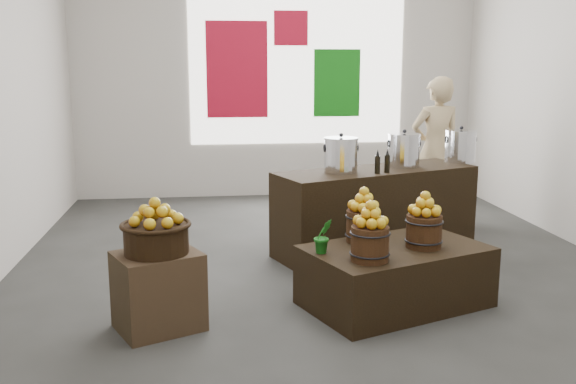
{
  "coord_description": "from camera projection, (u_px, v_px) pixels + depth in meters",
  "views": [
    {
      "loc": [
        -1.05,
        -6.15,
        1.99
      ],
      "look_at": [
        -0.33,
        -0.4,
        0.83
      ],
      "focal_mm": 40.0,
      "sensor_mm": 36.0,
      "label": 1
    }
  ],
  "objects": [
    {
      "name": "wicker_basket",
      "position": [
        156.0,
        239.0,
        4.77
      ],
      "size": [
        0.48,
        0.48,
        0.22
      ],
      "primitive_type": "cylinder",
      "color": "black",
      "rests_on": "crate"
    },
    {
      "name": "oil_cruets",
      "position": [
        390.0,
        160.0,
        6.53
      ],
      "size": [
        0.17,
        0.11,
        0.25
      ],
      "primitive_type": null,
      "rotation": [
        0.0,
        0.0,
        0.36
      ],
      "color": "black",
      "rests_on": "counter"
    },
    {
      "name": "counter",
      "position": [
        376.0,
        211.0,
        6.84
      ],
      "size": [
        2.3,
        1.42,
        0.9
      ],
      "primitive_type": "cube",
      "rotation": [
        0.0,
        0.0,
        0.36
      ],
      "color": "black",
      "rests_on": "ground"
    },
    {
      "name": "apples_in_bucket_front_right",
      "position": [
        425.0,
        204.0,
        5.21
      ],
      "size": [
        0.22,
        0.22,
        0.2
      ],
      "primitive_type": null,
      "color": "#901B04",
      "rests_on": "apple_bucket_front_right"
    },
    {
      "name": "stock_pot_right",
      "position": [
        460.0,
        147.0,
        7.24
      ],
      "size": [
        0.34,
        0.34,
        0.34
      ],
      "primitive_type": "cylinder",
      "color": "silver",
      "rests_on": "counter"
    },
    {
      "name": "stock_pot_left",
      "position": [
        341.0,
        156.0,
        6.51
      ],
      "size": [
        0.34,
        0.34,
        0.34
      ],
      "primitive_type": "cylinder",
      "color": "silver",
      "rests_on": "counter"
    },
    {
      "name": "apple_bucket_rear",
      "position": [
        363.0,
        226.0,
        5.43
      ],
      "size": [
        0.29,
        0.29,
        0.27
      ],
      "primitive_type": "cylinder",
      "color": "#3D2210",
      "rests_on": "display_table"
    },
    {
      "name": "crate",
      "position": [
        158.0,
        291.0,
        4.85
      ],
      "size": [
        0.75,
        0.7,
        0.6
      ],
      "primitive_type": "cube",
      "rotation": [
        0.0,
        0.0,
        0.43
      ],
      "color": "#4A3322",
      "rests_on": "ground"
    },
    {
      "name": "shopper",
      "position": [
        435.0,
        149.0,
        8.17
      ],
      "size": [
        0.71,
        0.51,
        1.83
      ],
      "primitive_type": "imported",
      "rotation": [
        0.0,
        0.0,
        3.25
      ],
      "color": "tan",
      "rests_on": "ground"
    },
    {
      "name": "herb_garnish_right",
      "position": [
        420.0,
        219.0,
        5.63
      ],
      "size": [
        0.28,
        0.26,
        0.28
      ],
      "primitive_type": "imported",
      "rotation": [
        0.0,
        0.0,
        0.15
      ],
      "color": "#156717",
      "rests_on": "display_table"
    },
    {
      "name": "deco_red_left",
      "position": [
        237.0,
        70.0,
        9.43
      ],
      "size": [
        0.9,
        0.04,
        1.4
      ],
      "primitive_type": "cube",
      "color": "#AB0D25",
      "rests_on": "back_wall"
    },
    {
      "name": "apple_bucket_front_right",
      "position": [
        424.0,
        231.0,
        5.26
      ],
      "size": [
        0.29,
        0.29,
        0.27
      ],
      "primitive_type": "cylinder",
      "color": "#3D2210",
      "rests_on": "display_table"
    },
    {
      "name": "ground",
      "position": [
        315.0,
        263.0,
        6.5
      ],
      "size": [
        7.0,
        7.0,
        0.0
      ],
      "primitive_type": "plane",
      "color": "#383836",
      "rests_on": "ground"
    },
    {
      "name": "back_opening",
      "position": [
        297.0,
        63.0,
        9.53
      ],
      "size": [
        3.2,
        0.02,
        2.4
      ],
      "primitive_type": "cube",
      "color": "white",
      "rests_on": "back_wall"
    },
    {
      "name": "apples_in_basket",
      "position": [
        155.0,
        211.0,
        4.73
      ],
      "size": [
        0.37,
        0.37,
        0.2
      ],
      "primitive_type": null,
      "color": "#901B04",
      "rests_on": "wicker_basket"
    },
    {
      "name": "back_wall",
      "position": [
        277.0,
        63.0,
        9.51
      ],
      "size": [
        6.0,
        0.04,
        4.0
      ],
      "primitive_type": "cube",
      "color": "#BCB6AE",
      "rests_on": "ground"
    },
    {
      "name": "display_table",
      "position": [
        395.0,
        276.0,
        5.34
      ],
      "size": [
        1.68,
        1.36,
        0.5
      ],
      "primitive_type": "cube",
      "rotation": [
        0.0,
        0.0,
        0.37
      ],
      "color": "black",
      "rests_on": "ground"
    },
    {
      "name": "apples_in_bucket_rear",
      "position": [
        364.0,
        199.0,
        5.38
      ],
      "size": [
        0.22,
        0.22,
        0.2
      ],
      "primitive_type": null,
      "color": "#901B04",
      "rests_on": "apple_bucket_rear"
    },
    {
      "name": "deco_green_right",
      "position": [
        337.0,
        83.0,
        9.65
      ],
      "size": [
        0.7,
        0.04,
        1.0
      ],
      "primitive_type": "cube",
      "color": "#106711",
      "rests_on": "back_wall"
    },
    {
      "name": "stock_pot_center",
      "position": [
        404.0,
        151.0,
        6.87
      ],
      "size": [
        0.34,
        0.34,
        0.34
      ],
      "primitive_type": "cylinder",
      "color": "silver",
      "rests_on": "counter"
    },
    {
      "name": "herb_garnish_left",
      "position": [
        323.0,
        236.0,
        5.1
      ],
      "size": [
        0.19,
        0.17,
        0.28
      ],
      "primitive_type": "imported",
      "rotation": [
        0.0,
        0.0,
        0.34
      ],
      "color": "#156717",
      "rests_on": "display_table"
    },
    {
      "name": "deco_red_upper",
      "position": [
        291.0,
        28.0,
        9.41
      ],
      "size": [
        0.5,
        0.04,
        0.5
      ],
      "primitive_type": "cube",
      "color": "#AB0D25",
      "rests_on": "back_wall"
    },
    {
      "name": "apple_bucket_front_left",
      "position": [
        370.0,
        244.0,
        4.9
      ],
      "size": [
        0.29,
        0.29,
        0.27
      ],
      "primitive_type": "cylinder",
      "color": "#3D2210",
      "rests_on": "display_table"
    },
    {
      "name": "apples_in_bucket_front_left",
      "position": [
        371.0,
        214.0,
        4.85
      ],
      "size": [
        0.22,
        0.22,
        0.2
      ],
      "primitive_type": null,
      "color": "#901B04",
      "rests_on": "apple_bucket_front_left"
    }
  ]
}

